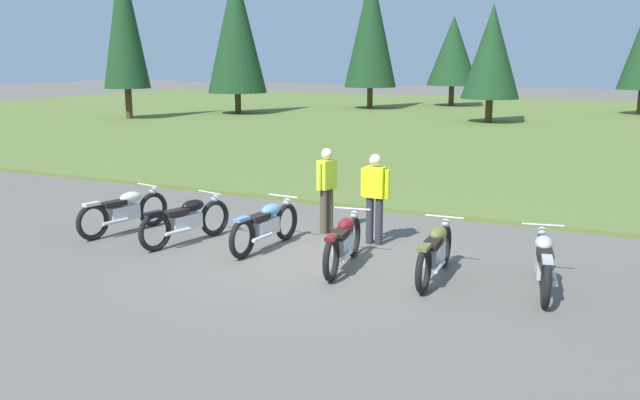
% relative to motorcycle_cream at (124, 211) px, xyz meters
% --- Properties ---
extents(ground_plane, '(140.00, 140.00, 0.00)m').
position_rel_motorcycle_cream_xyz_m(ground_plane, '(3.94, 0.08, -0.44)').
color(ground_plane, '#605B54').
extents(grass_moorland, '(80.00, 44.00, 0.10)m').
position_rel_motorcycle_cream_xyz_m(grass_moorland, '(3.94, 25.98, -0.39)').
color(grass_moorland, '#5B7033').
rests_on(grass_moorland, ground).
extents(motorcycle_cream, '(0.69, 2.08, 0.88)m').
position_rel_motorcycle_cream_xyz_m(motorcycle_cream, '(0.00, 0.00, 0.00)').
color(motorcycle_cream, black).
rests_on(motorcycle_cream, ground).
extents(motorcycle_black, '(0.72, 2.07, 0.88)m').
position_rel_motorcycle_cream_xyz_m(motorcycle_black, '(1.55, -0.06, 0.00)').
color(motorcycle_black, black).
rests_on(motorcycle_black, ground).
extents(motorcycle_sky_blue, '(0.62, 2.10, 0.88)m').
position_rel_motorcycle_cream_xyz_m(motorcycle_sky_blue, '(3.06, 0.27, 0.00)').
color(motorcycle_sky_blue, black).
rests_on(motorcycle_sky_blue, ground).
extents(motorcycle_maroon, '(0.68, 2.09, 0.88)m').
position_rel_motorcycle_cream_xyz_m(motorcycle_maroon, '(4.77, -0.13, 0.00)').
color(motorcycle_maroon, black).
rests_on(motorcycle_maroon, ground).
extents(motorcycle_olive, '(0.62, 2.10, 0.88)m').
position_rel_motorcycle_cream_xyz_m(motorcycle_olive, '(6.28, -0.01, 0.00)').
color(motorcycle_olive, black).
rests_on(motorcycle_olive, ground).
extents(motorcycle_silver, '(0.72, 2.07, 0.88)m').
position_rel_motorcycle_cream_xyz_m(motorcycle_silver, '(7.87, 0.16, 0.00)').
color(motorcycle_silver, black).
rests_on(motorcycle_silver, ground).
extents(rider_in_hivis_vest, '(0.55, 0.23, 1.67)m').
position_rel_motorcycle_cream_xyz_m(rider_in_hivis_vest, '(4.68, 1.43, 0.51)').
color(rider_in_hivis_vest, '#2D2D38').
rests_on(rider_in_hivis_vest, ground).
extents(rider_with_back_turned, '(0.30, 0.54, 1.67)m').
position_rel_motorcycle_cream_xyz_m(rider_with_back_turned, '(3.53, 1.78, 0.51)').
color(rider_with_back_turned, '#4C4233').
rests_on(rider_with_back_turned, ground).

